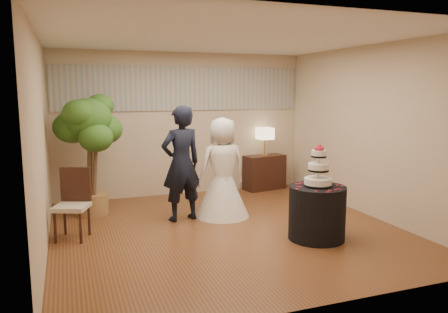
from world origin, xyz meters
name	(u,v)px	position (x,y,z in m)	size (l,w,h in m)	color
floor	(227,230)	(0.00, 0.00, 0.00)	(5.00, 5.00, 0.00)	brown
ceiling	(227,38)	(0.00, 0.00, 2.80)	(5.00, 5.00, 0.00)	white
wall_back	(183,124)	(0.00, 2.50, 1.40)	(5.00, 0.06, 2.80)	#C3AD90
wall_front	(322,164)	(0.00, -2.50, 1.40)	(5.00, 0.06, 2.80)	#C3AD90
wall_left	(41,144)	(-2.50, 0.00, 1.40)	(0.06, 5.00, 2.80)	#C3AD90
wall_right	(369,131)	(2.50, 0.00, 1.40)	(0.06, 5.00, 2.80)	#C3AD90
mural_border	(183,89)	(0.00, 2.48, 2.10)	(4.90, 0.02, 0.85)	#9D9C95
groom	(181,164)	(-0.50, 0.73, 0.92)	(0.67, 0.44, 1.84)	black
bride	(222,167)	(0.19, 0.71, 0.82)	(0.89, 0.89, 1.64)	white
cake_table	(317,213)	(1.05, -0.80, 0.38)	(0.79, 0.79, 0.75)	black
wedding_cake	(318,165)	(1.05, -0.80, 1.05)	(0.38, 0.38, 0.59)	white
console	(264,172)	(1.69, 2.28, 0.36)	(0.87, 0.38, 0.72)	black
table_lamp	(265,142)	(1.69, 2.28, 1.01)	(0.30, 0.30, 0.58)	beige
ficus_tree	(89,154)	(-1.84, 1.58, 1.03)	(0.98, 0.98, 2.05)	#30601E
side_chair	(71,205)	(-2.17, 0.37, 0.50)	(0.45, 0.47, 0.99)	black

